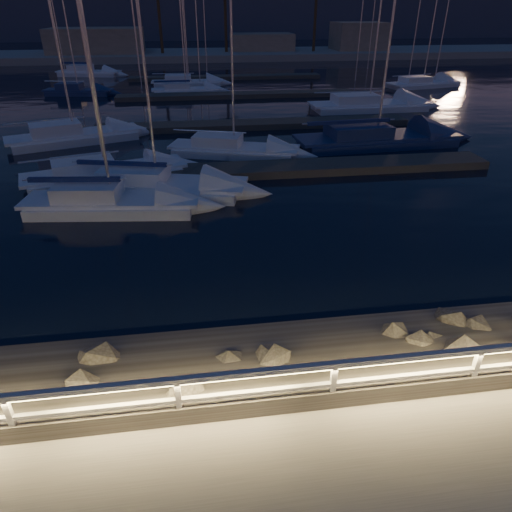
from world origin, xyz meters
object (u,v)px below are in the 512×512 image
Objects in this scene: sailboat_i at (77,90)px; sailboat_k at (186,82)px; sailboat_a at (107,201)px; sailboat_d at (373,138)px; sailboat_c at (153,183)px; sailboat_h at (366,104)px; sailboat_l at (421,83)px; sailboat_f at (101,172)px; sailboat_n at (184,90)px; guard_rail at (428,364)px; sailboat_e at (71,135)px; sailboat_b at (231,148)px; sailboat_m at (87,72)px.

sailboat_k reaches higher than sailboat_i.
sailboat_d reaches higher than sailboat_a.
sailboat_c is 23.26m from sailboat_h.
sailboat_c is at bearing -146.96° from sailboat_l.
sailboat_n is at bearing 64.01° from sailboat_f.
sailboat_n is (1.51, 26.59, -0.03)m from sailboat_c.
sailboat_f is at bearing 118.94° from guard_rail.
sailboat_i is at bearing 109.83° from guard_rail.
sailboat_e is 0.82× the size of sailboat_h.
sailboat_c reaches higher than sailboat_k.
sailboat_d is at bearing -65.35° from sailboat_k.
sailboat_c is (-6.28, 14.04, -0.94)m from guard_rail.
sailboat_c is 3.24m from sailboat_f.
sailboat_i is 0.98× the size of sailboat_n.
sailboat_d reaches higher than sailboat_n.
sailboat_d is 1.52× the size of sailboat_n.
sailboat_n is (-2.59, 21.13, -0.03)m from sailboat_b.
sailboat_l is at bearing -6.98° from sailboat_m.
sailboat_f is (-15.50, -4.31, -0.04)m from sailboat_d.
sailboat_l is (34.79, -0.19, 0.00)m from sailboat_i.
sailboat_f is at bearing -67.46° from sailboat_i.
sailboat_a is at bearing -117.83° from sailboat_c.
sailboat_m is (-1.43, 13.61, 0.05)m from sailboat_i.
guard_rail is at bearing -49.70° from sailboat_a.
sailboat_d is 1.56× the size of sailboat_i.
sailboat_a reaches higher than sailboat_i.
sailboat_f reaches higher than sailboat_a.
sailboat_e is at bearing -71.00° from sailboat_i.
sailboat_b is 8.87m from sailboat_d.
sailboat_m reaches higher than sailboat_i.
sailboat_m is at bearing 118.17° from sailboat_c.
guard_rail is at bearing -61.11° from sailboat_i.
sailboat_b is at bearing -179.19° from sailboat_d.
sailboat_n is at bearing -37.28° from sailboat_m.
sailboat_c is 10.96m from sailboat_e.
sailboat_b is at bearing 96.37° from guard_rail.
sailboat_l reaches higher than sailboat_b.
sailboat_a reaches higher than sailboat_n.
sailboat_n is (-24.61, -0.62, -0.02)m from sailboat_l.
sailboat_e is at bearing -163.29° from sailboat_h.
sailboat_m is at bearing 84.34° from sailboat_f.
sailboat_c is at bearing -62.28° from sailboat_m.
sailboat_m is at bearing 142.27° from sailboat_k.
sailboat_i is at bearing 155.15° from sailboat_h.
sailboat_a is 30.13m from sailboat_i.
sailboat_a is 0.96× the size of sailboat_m.
sailboat_f is 38.22m from sailboat_l.
sailboat_l reaches higher than sailboat_a.
sailboat_m is at bearing 119.11° from sailboat_d.
sailboat_f is at bearing -143.58° from sailboat_h.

